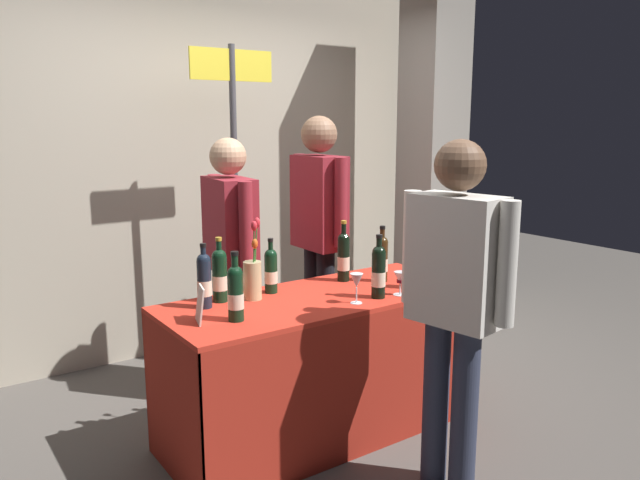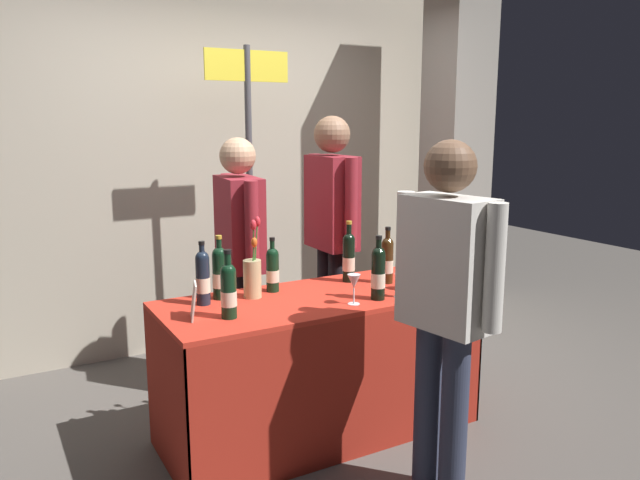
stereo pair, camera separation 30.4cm
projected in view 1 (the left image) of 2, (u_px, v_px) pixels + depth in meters
ground_plane at (320, 431)px, 3.41m from camera, size 12.00×12.00×0.00m
back_partition at (186, 133)px, 4.46m from camera, size 5.54×0.12×3.19m
concrete_pillar at (432, 138)px, 4.85m from camera, size 0.40×0.40×3.09m
tasting_table at (320, 340)px, 3.31m from camera, size 1.69×0.68×0.77m
featured_wine_bottle at (379, 271)px, 3.20m from camera, size 0.07×0.07×0.34m
display_bottle_0 at (236, 292)px, 2.83m from camera, size 0.08×0.08×0.33m
display_bottle_1 at (382, 258)px, 3.53m from camera, size 0.07×0.07×0.32m
display_bottle_2 at (426, 263)px, 3.37m from camera, size 0.08×0.08×0.32m
display_bottle_3 at (220, 275)px, 3.13m from camera, size 0.08×0.08×0.33m
display_bottle_4 at (271, 270)px, 3.30m from camera, size 0.07×0.07×0.30m
display_bottle_5 at (344, 256)px, 3.54m from camera, size 0.07×0.07×0.35m
display_bottle_6 at (204, 280)px, 3.03m from camera, size 0.07×0.07×0.32m
wine_glass_near_vendor at (357, 281)px, 3.11m from camera, size 0.07×0.07×0.15m
wine_glass_mid at (400, 279)px, 3.26m from camera, size 0.07×0.07×0.13m
flower_vase at (253, 276)px, 3.17m from camera, size 0.10×0.10×0.42m
brochure_stand at (200, 305)px, 2.81m from camera, size 0.06×0.13×0.17m
vendor_presenter at (230, 245)px, 3.71m from camera, size 0.25×0.58×1.59m
vendor_assistant at (319, 222)px, 4.05m from camera, size 0.24×0.56×1.71m
taster_foreground_right at (455, 289)px, 2.71m from camera, size 0.27×0.56×1.61m
booth_signpost at (235, 169)px, 4.05m from camera, size 0.58×0.04×2.16m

